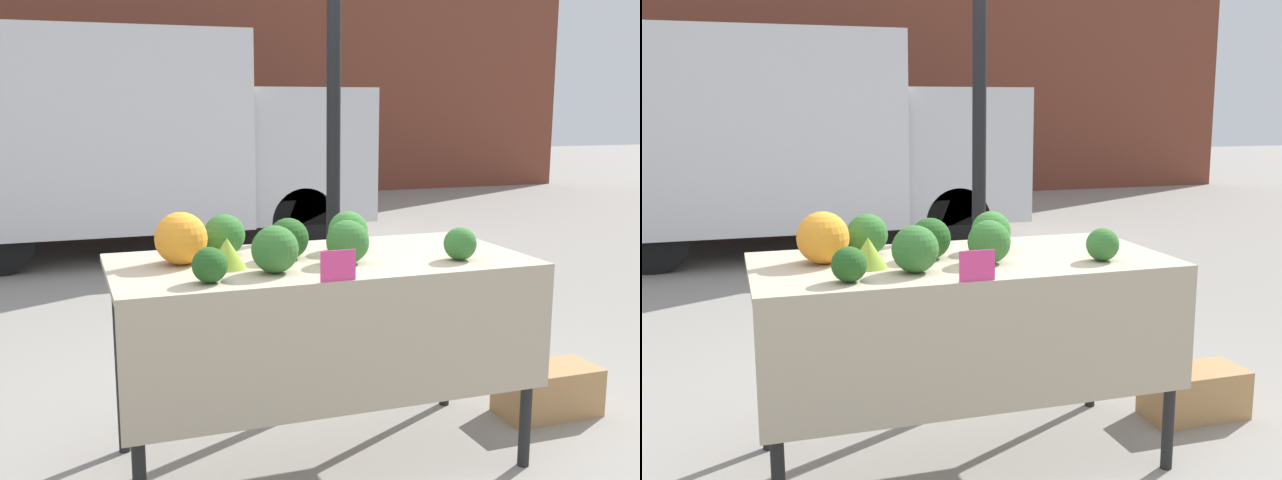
{
  "view_description": "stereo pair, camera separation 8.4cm",
  "coord_description": "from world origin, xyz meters",
  "views": [
    {
      "loc": [
        -1.02,
        -2.9,
        1.54
      ],
      "look_at": [
        0.0,
        0.0,
        0.98
      ],
      "focal_mm": 42.0,
      "sensor_mm": 36.0,
      "label": 1
    },
    {
      "loc": [
        -0.94,
        -2.93,
        1.54
      ],
      "look_at": [
        0.0,
        0.0,
        0.98
      ],
      "focal_mm": 42.0,
      "sensor_mm": 36.0,
      "label": 2
    }
  ],
  "objects": [
    {
      "name": "parked_truck",
      "position": [
        -0.24,
        5.3,
        1.2
      ],
      "size": [
        4.42,
        2.23,
        2.24
      ],
      "color": "silver",
      "rests_on": "ground_plane"
    },
    {
      "name": "orange_cauliflower",
      "position": [
        -0.57,
        0.08,
        1.01
      ],
      "size": [
        0.21,
        0.21,
        0.21
      ],
      "color": "orange",
      "rests_on": "market_table"
    },
    {
      "name": "ground_plane",
      "position": [
        0.0,
        0.0,
        0.0
      ],
      "size": [
        40.0,
        40.0,
        0.0
      ],
      "primitive_type": "plane",
      "color": "gray"
    },
    {
      "name": "broccoli_head_0",
      "position": [
        -0.36,
        0.2,
        0.99
      ],
      "size": [
        0.18,
        0.18,
        0.18
      ],
      "color": "#336B2D",
      "rests_on": "market_table"
    },
    {
      "name": "broccoli_head_4",
      "position": [
        -0.52,
        -0.27,
        0.97
      ],
      "size": [
        0.13,
        0.13,
        0.13
      ],
      "color": "#23511E",
      "rests_on": "market_table"
    },
    {
      "name": "produce_crate",
      "position": [
        1.24,
        0.08,
        0.12
      ],
      "size": [
        0.5,
        0.27,
        0.24
      ],
      "color": "tan",
      "rests_on": "ground_plane"
    },
    {
      "name": "broccoli_head_2",
      "position": [
        0.54,
        -0.21,
        0.97
      ],
      "size": [
        0.14,
        0.14,
        0.14
      ],
      "color": "#336B2D",
      "rests_on": "market_table"
    },
    {
      "name": "market_table",
      "position": [
        0.0,
        -0.07,
        0.78
      ],
      "size": [
        1.74,
        0.83,
        0.9
      ],
      "color": "tan",
      "rests_on": "ground_plane"
    },
    {
      "name": "broccoli_head_5",
      "position": [
        0.17,
        0.12,
        0.99
      ],
      "size": [
        0.18,
        0.18,
        0.18
      ],
      "color": "#387533",
      "rests_on": "market_table"
    },
    {
      "name": "romanesco_head",
      "position": [
        -0.41,
        -0.06,
        0.96
      ],
      "size": [
        0.15,
        0.15,
        0.12
      ],
      "color": "#93B238",
      "rests_on": "market_table"
    },
    {
      "name": "broccoli_head_1",
      "position": [
        -0.13,
        0.04,
        0.99
      ],
      "size": [
        0.17,
        0.17,
        0.17
      ],
      "color": "#23511E",
      "rests_on": "market_table"
    },
    {
      "name": "broccoli_head_6",
      "position": [
        0.08,
        -0.12,
        0.99
      ],
      "size": [
        0.18,
        0.18,
        0.18
      ],
      "color": "#336B2D",
      "rests_on": "market_table"
    },
    {
      "name": "broccoli_head_3",
      "position": [
        -0.25,
        -0.19,
        0.99
      ],
      "size": [
        0.18,
        0.18,
        0.18
      ],
      "color": "#336B2D",
      "rests_on": "market_table"
    },
    {
      "name": "price_sign",
      "position": [
        -0.07,
        -0.4,
        0.96
      ],
      "size": [
        0.14,
        0.01,
        0.12
      ],
      "color": "#E53D84",
      "rests_on": "market_table"
    },
    {
      "name": "tent_pole",
      "position": [
        0.29,
        0.62,
        1.4
      ],
      "size": [
        0.07,
        0.07,
        2.8
      ],
      "color": "black",
      "rests_on": "ground_plane"
    }
  ]
}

